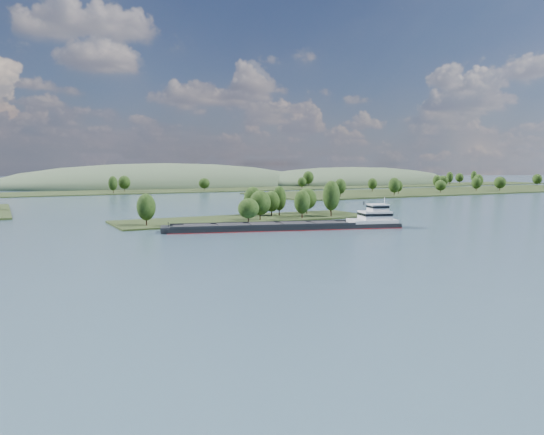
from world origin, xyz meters
TOP-DOWN VIEW (x-y plane):
  - ground at (0.00, 120.00)m, footprint 1800.00×1800.00m
  - tree_island at (7.35, 178.99)m, footprint 100.00×32.45m
  - right_bank at (232.17, 299.54)m, footprint 320.00×90.00m
  - back_shoreline at (8.18, 399.79)m, footprint 900.00×60.00m
  - hill_east at (260.00, 470.00)m, footprint 260.00×140.00m
  - hill_west at (60.00, 500.00)m, footprint 320.00×160.00m
  - cargo_barge at (3.67, 145.21)m, footprint 78.48×30.02m

SIDE VIEW (x-z plane):
  - ground at x=0.00m, z-range 0.00..0.00m
  - hill_east at x=260.00m, z-range -18.00..18.00m
  - hill_west at x=60.00m, z-range -22.00..22.00m
  - back_shoreline at x=8.18m, z-range -7.01..8.50m
  - right_bank at x=232.17m, z-range -6.55..8.47m
  - cargo_barge at x=3.67m, z-range -3.99..6.68m
  - tree_island at x=7.35m, z-range -3.68..11.74m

